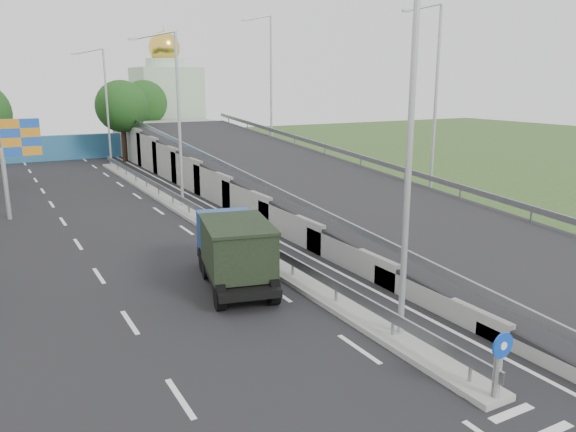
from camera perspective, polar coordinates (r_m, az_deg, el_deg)
road_surface at (r=27.85m, az=-13.11°, el=-2.40°), size 26.00×90.00×0.04m
median at (r=32.38m, az=-10.00°, el=0.17°), size 1.00×44.00×0.20m
overpass_ramp at (r=35.13m, az=1.55°, el=4.16°), size 10.00×50.00×3.50m
median_guardrail at (r=32.24m, az=-10.04°, el=1.29°), size 0.09×44.00×0.71m
sign_bollard at (r=14.42m, az=20.63°, el=-13.97°), size 0.64×0.23×1.67m
lamp_post_near at (r=15.74m, az=11.74°, el=7.15°), size 2.74×0.18×10.08m
lamp_post_mid at (r=33.50m, az=-11.36°, el=10.43°), size 2.74×0.18×10.08m
lamp_post_far at (r=52.89m, az=-18.14°, el=11.09°), size 2.74×0.18×10.08m
blue_wall at (r=58.53m, az=-22.92°, el=6.34°), size 30.00×0.50×2.40m
church at (r=68.90m, az=-12.20°, el=11.46°), size 7.00×7.00×13.80m
billboard at (r=34.05m, az=-27.14°, el=6.52°), size 4.00×0.24×5.50m
tree_median_far at (r=55.26m, az=-16.55°, el=10.62°), size 4.80×4.80×7.60m
tree_ramp_far at (r=63.00m, az=-14.38°, el=11.05°), size 4.80×4.80×7.60m
dump_truck at (r=21.02m, az=-5.51°, el=-3.24°), size 3.40×6.20×2.59m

